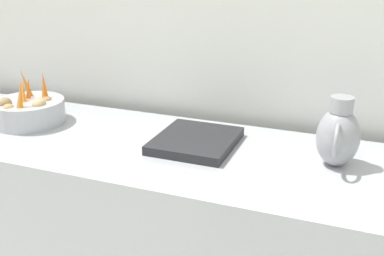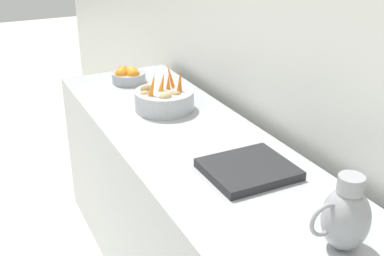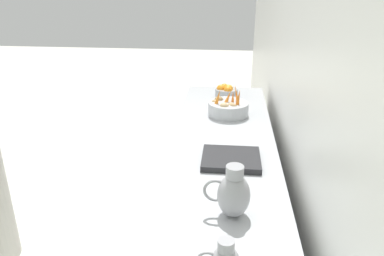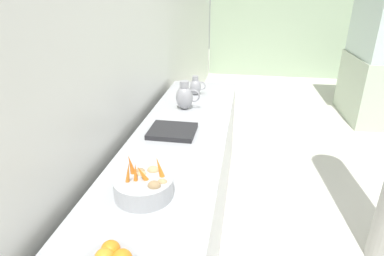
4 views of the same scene
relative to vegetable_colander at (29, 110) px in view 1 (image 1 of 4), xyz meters
name	(u,v)px [view 1 (image 1 of 4)]	position (x,y,z in m)	size (l,w,h in m)	color
prep_counter	(174,245)	(0.03, 0.71, -0.51)	(0.70, 2.95, 0.90)	#ADAFB5
vegetable_colander	(29,110)	(0.00, 0.00, 0.00)	(0.31, 0.31, 0.23)	#ADAFB5
metal_pitcher_tall	(338,135)	(-0.03, 1.31, 0.06)	(0.21, 0.15, 0.25)	#939399
counter_sink_basin	(196,141)	(-0.03, 0.78, -0.04)	(0.34, 0.30, 0.04)	#232326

